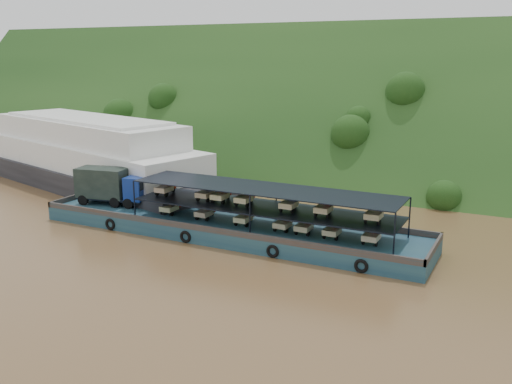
% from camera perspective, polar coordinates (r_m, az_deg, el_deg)
% --- Properties ---
extents(ground, '(160.00, 160.00, 0.00)m').
position_cam_1_polar(ground, '(48.89, 0.52, -4.64)').
color(ground, brown).
rests_on(ground, ground).
extents(hillside, '(140.00, 39.60, 39.60)m').
position_cam_1_polar(hillside, '(81.78, 11.72, 2.53)').
color(hillside, '#153412').
rests_on(hillside, ground).
extents(cargo_barge, '(35.00, 7.18, 4.71)m').
position_cam_1_polar(cargo_barge, '(50.08, -4.06, -2.81)').
color(cargo_barge, '#16354D').
rests_on(cargo_barge, ground).
extents(passenger_ferry, '(41.75, 20.68, 8.20)m').
position_cam_1_polar(passenger_ferry, '(70.63, -16.43, 3.47)').
color(passenger_ferry, black).
rests_on(passenger_ferry, ground).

